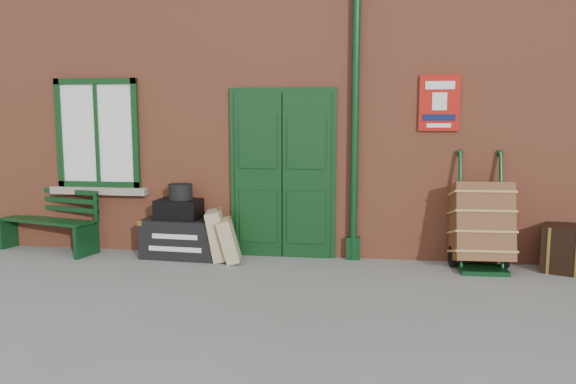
# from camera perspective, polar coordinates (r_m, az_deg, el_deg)

# --- Properties ---
(ground) EXTENTS (80.00, 80.00, 0.00)m
(ground) POSITION_cam_1_polar(r_m,az_deg,el_deg) (6.23, 0.06, -9.91)
(ground) COLOR gray
(ground) RESTS_ON ground
(station_building) EXTENTS (10.30, 4.30, 4.36)m
(station_building) POSITION_cam_1_polar(r_m,az_deg,el_deg) (9.41, 3.23, 9.39)
(station_building) COLOR #A85336
(station_building) RESTS_ON ground
(bench) EXTENTS (1.52, 0.81, 0.90)m
(bench) POSITION_cam_1_polar(r_m,az_deg,el_deg) (8.58, -22.92, -2.51)
(bench) COLOR black
(bench) RESTS_ON ground
(houdini_trunk) EXTENTS (1.07, 0.63, 0.52)m
(houdini_trunk) POSITION_cam_1_polar(r_m,az_deg,el_deg) (7.73, -10.60, -4.57)
(houdini_trunk) COLOR black
(houdini_trunk) RESTS_ON ground
(strongbox) EXTENTS (0.59, 0.45, 0.26)m
(strongbox) POSITION_cam_1_polar(r_m,az_deg,el_deg) (7.67, -11.02, -1.70)
(strongbox) COLOR black
(strongbox) RESTS_ON houdini_trunk
(hatbox) EXTENTS (0.33, 0.33, 0.21)m
(hatbox) POSITION_cam_1_polar(r_m,az_deg,el_deg) (7.63, -10.86, 0.02)
(hatbox) COLOR black
(hatbox) RESTS_ON strongbox
(suitcase_back) EXTENTS (0.37, 0.51, 0.67)m
(suitcase_back) POSITION_cam_1_polar(r_m,az_deg,el_deg) (7.46, -7.19, -4.35)
(suitcase_back) COLOR tan
(suitcase_back) RESTS_ON ground
(suitcase_front) EXTENTS (0.37, 0.46, 0.58)m
(suitcase_front) POSITION_cam_1_polar(r_m,az_deg,el_deg) (7.33, -6.03, -4.91)
(suitcase_front) COLOR tan
(suitcase_front) RESTS_ON ground
(porter_trolley) EXTENTS (0.73, 0.78, 1.44)m
(porter_trolley) POSITION_cam_1_polar(r_m,az_deg,el_deg) (7.35, 19.02, -3.15)
(porter_trolley) COLOR #0D3618
(porter_trolley) RESTS_ON ground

